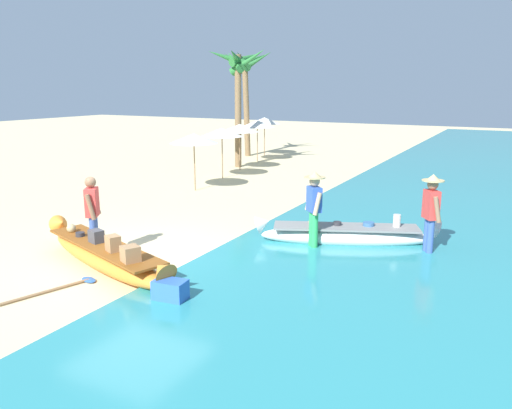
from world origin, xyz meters
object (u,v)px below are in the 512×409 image
Objects in this scene: person_vendor_assistant at (431,210)px; palm_tree_tall_inland at (246,73)px; paddle at (61,287)px; boat_orange_foreground at (105,255)px; person_tourist_customer at (93,212)px; person_vendor_hatted at (314,205)px; boat_white_midground at (346,235)px; palm_tree_leaning_seaward at (238,72)px; cooler_box at (170,293)px.

palm_tree_tall_inland is (-10.88, 11.96, 3.10)m from person_vendor_assistant.
person_vendor_assistant is at bearing 41.97° from paddle.
person_tourist_customer is at bearing 147.16° from boat_orange_foreground.
boat_orange_foreground is 2.56× the size of paddle.
palm_tree_tall_inland reaches higher than person_vendor_hatted.
boat_white_midground is (3.61, 3.55, -0.03)m from boat_orange_foreground.
palm_tree_leaning_seaward is at bearing 131.32° from boat_white_midground.
cooler_box is at bearing -105.36° from person_vendor_hatted.
boat_white_midground is 5.35m from person_tourist_customer.
paddle is at bearing -71.55° from palm_tree_tall_inland.
person_tourist_customer is at bearing 115.16° from paddle.
boat_white_midground reaches higher than cooler_box.
cooler_box is at bearing -64.71° from palm_tree_leaning_seaward.
boat_white_midground is 2.24× the size of person_vendor_assistant.
person_vendor_assistant is (2.23, 0.76, -0.01)m from person_vendor_hatted.
person_vendor_assistant reaches higher than cooler_box.
person_vendor_assistant is 0.34× the size of palm_tree_leaning_seaward.
cooler_box is at bearing -22.79° from person_tourist_customer.
person_vendor_hatted reaches higher than boat_orange_foreground.
palm_tree_tall_inland is at bearing 109.57° from boat_orange_foreground.
person_vendor_assistant is at bearing 28.18° from person_tourist_customer.
cooler_box is at bearing 10.00° from paddle.
boat_orange_foreground is 0.82× the size of palm_tree_tall_inland.
person_vendor_assistant is at bearing 18.90° from person_vendor_hatted.
person_tourist_customer is 16.26m from palm_tree_tall_inland.
boat_orange_foreground is 1.11m from paddle.
cooler_box is (2.80, -1.18, -0.74)m from person_tourist_customer.
palm_tree_leaning_seaward is (-3.33, 11.79, 3.05)m from person_tourist_customer.
palm_tree_leaning_seaward is at bearing 109.12° from cooler_box.
palm_tree_tall_inland reaches higher than person_vendor_assistant.
person_vendor_hatted is (-0.52, -0.63, 0.74)m from boat_white_midground.
person_vendor_assistant reaches higher than boat_orange_foreground.
palm_tree_leaning_seaward is (1.53, -3.41, -0.09)m from palm_tree_tall_inland.
person_vendor_hatted is at bearing -52.61° from palm_tree_leaning_seaward.
person_vendor_hatted reaches higher than cooler_box.
person_vendor_hatted is at bearing 52.51° from paddle.
cooler_box is 2.11m from paddle.
palm_tree_tall_inland is (-5.56, 15.65, 3.80)m from boat_orange_foreground.
person_vendor_hatted is at bearing 43.36° from boat_orange_foreground.
person_tourist_customer reaches higher than boat_white_midground.
palm_tree_tall_inland reaches higher than boat_orange_foreground.
cooler_box reaches higher than paddle.
person_tourist_customer is (-3.80, -2.46, -0.05)m from person_vendor_hatted.
person_tourist_customer is 0.97× the size of person_vendor_assistant.
paddle is at bearing -176.18° from cooler_box.
person_vendor_assistant reaches higher than paddle.
palm_tree_leaning_seaward is at bearing 127.39° from person_vendor_hatted.
cooler_box is at bearing -126.24° from person_vendor_assistant.
palm_tree_leaning_seaward reaches higher than boat_orange_foreground.
person_tourist_customer is at bearing -147.01° from person_vendor_hatted.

